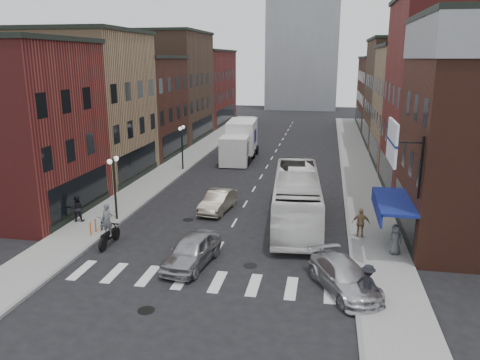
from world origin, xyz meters
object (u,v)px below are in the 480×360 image
ped_right_a (368,283)px  motorcycle_rider (108,226)px  billboard_sign (394,143)px  sedan_left_far (218,201)px  streetlamp_far (182,139)px  curb_car (344,277)px  sedan_left_near (192,251)px  ped_left_solo (77,208)px  streetlamp_near (114,176)px  parked_bicycle (104,221)px  ped_right_c (395,239)px  ped_right_b (361,223)px  bike_rack (93,227)px  box_truck (240,141)px  transit_bus (297,197)px

ped_right_a → motorcycle_rider: bearing=8.5°
billboard_sign → sedan_left_far: billboard_sign is taller
streetlamp_far → curb_car: 25.12m
sedan_left_near → ped_left_solo: (-8.72, 4.59, 0.23)m
streetlamp_near → parked_bicycle: size_ratio=2.70×
ped_right_c → motorcycle_rider: bearing=-12.3°
ped_left_solo → ped_right_a: ped_left_solo is taller
ped_right_b → ped_right_c: bearing=129.6°
parked_bicycle → ped_right_a: size_ratio=0.92×
streetlamp_far → parked_bicycle: size_ratio=2.70×
sedan_left_far → ped_left_solo: (-8.07, -3.96, 0.30)m
curb_car → ped_left_solo: (-16.10, 5.97, 0.32)m
bike_rack → ped_right_a: bearing=-18.9°
box_truck → motorcycle_rider: size_ratio=3.72×
streetlamp_far → ped_right_b: 20.87m
motorcycle_rider → ped_right_a: 14.03m
box_truck → ped_left_solo: bearing=-111.5°
streetlamp_far → ped_right_c: (16.59, -16.52, -1.96)m
ped_right_c → bike_rack: bearing=-16.7°
transit_bus → ped_right_a: size_ratio=7.07×
motorcycle_rider → sedan_left_far: 8.34m
transit_bus → ped_right_c: size_ratio=7.28×
box_truck → ped_right_a: (10.50, -27.52, -0.93)m
streetlamp_far → ped_right_b: bearing=-43.9°
bike_rack → parked_bicycle: bearing=84.9°
transit_bus → curb_car: 9.12m
ped_right_a → streetlamp_near: bearing=-3.0°
bike_rack → ped_right_c: ped_right_c is taller
billboard_sign → ped_right_b: (-1.00, 3.10, -5.14)m
streetlamp_far → box_truck: streetlamp_far is taller
curb_car → ped_right_a: 1.41m
streetlamp_far → transit_bus: size_ratio=0.35×
billboard_sign → box_truck: size_ratio=0.41×
ped_right_c → ped_left_solo: bearing=-22.5°
billboard_sign → ped_right_a: 6.85m
ped_left_solo → sedan_left_far: bearing=-168.1°
motorcycle_rider → ped_right_c: size_ratio=1.51×
ped_left_solo → ped_right_c: (18.79, -1.67, -0.04)m
parked_bicycle → curb_car: bearing=-36.3°
motorcycle_rider → ped_right_c: 15.31m
parked_bicycle → ped_right_b: 15.14m
streetlamp_near → streetlamp_far: 14.00m
sedan_left_far → ped_right_b: 9.78m
motorcycle_rider → curb_car: motorcycle_rider is taller
transit_bus → parked_bicycle: size_ratio=7.65×
streetlamp_far → sedan_left_far: 12.56m
box_truck → ped_right_c: size_ratio=5.63×
ped_left_solo → streetlamp_near: bearing=-173.3°
streetlamp_near → motorcycle_rider: bearing=-70.9°
streetlamp_near → curb_car: streetlamp_near is taller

